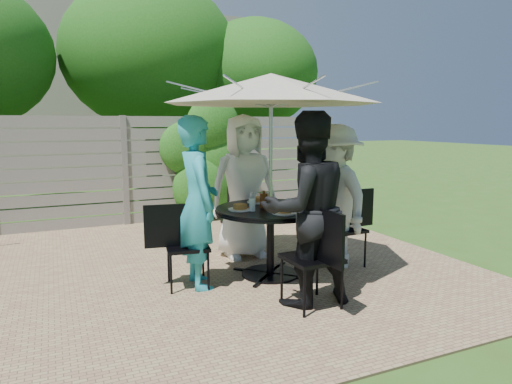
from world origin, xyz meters
name	(u,v)px	position (x,y,z in m)	size (l,w,h in m)	color
backyard_envelope	(90,93)	(0.09, 10.29, 2.61)	(60.00, 60.00, 5.00)	#33551A
patio_table	(270,229)	(1.09, -0.35, 0.56)	(1.25, 1.25, 0.80)	black
umbrella	(271,89)	(1.09, -0.35, 2.09)	(2.40, 2.40, 2.25)	silver
chair_back	(241,235)	(1.12, 0.62, 0.26)	(0.44, 0.63, 0.86)	black
person_back	(244,187)	(1.11, 0.48, 0.92)	(0.90, 0.58, 1.84)	white
chair_left	(186,263)	(0.12, -0.31, 0.27)	(0.68, 0.50, 0.91)	black
person_left	(198,203)	(0.26, -0.32, 0.90)	(0.66, 0.43, 1.81)	teal
chair_front	(312,278)	(1.06, -1.31, 0.29)	(0.49, 0.72, 0.98)	black
person_front	(306,210)	(1.06, -1.18, 0.92)	(0.90, 0.70, 1.84)	black
chair_right	(343,244)	(2.05, -0.38, 0.28)	(0.68, 0.47, 0.93)	black
person_right	(335,198)	(1.92, -0.38, 0.86)	(1.11, 0.64, 1.72)	#AFB0AB
plate_back	(258,200)	(1.10, 0.01, 0.82)	(0.26, 0.26, 0.06)	white
plate_left	(240,208)	(0.73, -0.34, 0.82)	(0.26, 0.26, 0.06)	white
plate_front	(285,211)	(1.08, -0.71, 0.82)	(0.26, 0.26, 0.06)	white
plate_right	(299,203)	(1.45, -0.36, 0.82)	(0.26, 0.26, 0.06)	white
glass_back	(253,198)	(0.99, -0.09, 0.87)	(0.07, 0.07, 0.14)	silver
glass_left	(252,205)	(0.82, -0.45, 0.87)	(0.07, 0.07, 0.14)	silver
glass_front	(289,205)	(1.18, -0.61, 0.87)	(0.07, 0.07, 0.14)	silver
syrup_jug	(264,200)	(1.03, -0.30, 0.88)	(0.09, 0.09, 0.16)	#59280C
coffee_cup	(271,199)	(1.19, -0.13, 0.86)	(0.08, 0.08, 0.12)	#C6B293
bbq_grill	(325,196)	(2.81, 1.21, 0.58)	(0.76, 0.68, 1.28)	#5D5C62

